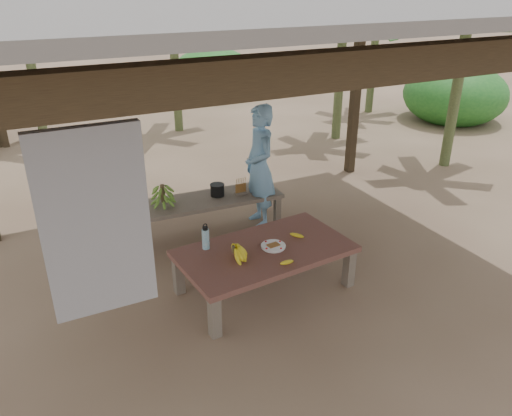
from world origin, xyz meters
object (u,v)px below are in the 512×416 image
woman (260,167)px  work_table (265,254)px  water_flask (206,238)px  cooking_pot (217,190)px  plate (273,246)px  bench (199,204)px  ripe_banana_bunch (233,252)px

woman → work_table: bearing=-18.8°
water_flask → woman: size_ratio=0.18×
water_flask → cooking_pot: 1.51m
cooking_pot → woman: bearing=-18.2°
work_table → woman: 1.64m
plate → woman: woman is taller
work_table → plate: (0.09, -0.02, 0.08)m
bench → ripe_banana_bunch: (-0.25, -1.65, 0.19)m
cooking_pot → woman: woman is taller
bench → water_flask: size_ratio=7.63×
plate → woman: (0.59, 1.47, 0.31)m
bench → woman: size_ratio=1.35×
plate → water_flask: water_flask is taller
work_table → woman: (0.68, 1.44, 0.39)m
ripe_banana_bunch → water_flask: 0.37m
plate → water_flask: (-0.64, 0.31, 0.10)m
water_flask → woman: 1.70m
ripe_banana_bunch → cooking_pot: bearing=72.6°
plate → cooking_pot: cooking_pot is taller
bench → ripe_banana_bunch: size_ratio=8.10×
cooking_pot → woman: (0.54, -0.18, 0.30)m
plate → ripe_banana_bunch: bearing=-177.0°
work_table → woman: size_ratio=1.14×
water_flask → bench: bearing=72.4°
ripe_banana_bunch → water_flask: size_ratio=0.94×
ripe_banana_bunch → cooking_pot: (0.52, 1.67, -0.06)m
work_table → plate: 0.12m
plate → woman: bearing=68.2°
bench → water_flask: bearing=-104.6°
water_flask → work_table: bearing=-27.4°
water_flask → ripe_banana_bunch: bearing=-63.5°
bench → cooking_pot: cooking_pot is taller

